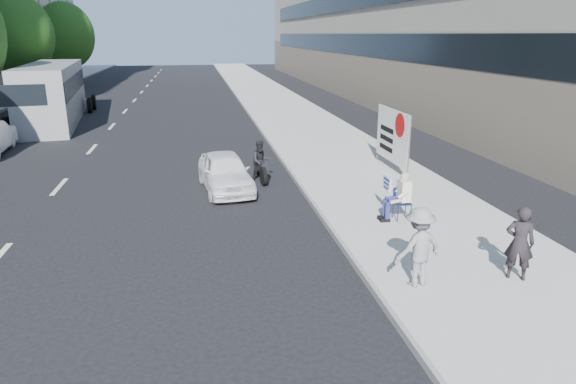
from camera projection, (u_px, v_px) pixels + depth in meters
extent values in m
plane|color=black|center=(293.00, 277.00, 10.85)|extent=(160.00, 160.00, 0.00)
cube|color=#A19D96|center=(297.00, 120.00, 30.32)|extent=(5.00, 120.00, 0.15)
cylinder|color=#382616|center=(25.00, 85.00, 36.32)|extent=(0.30, 0.30, 2.97)
ellipsoid|color=#214913|center=(17.00, 35.00, 35.32)|extent=(4.80, 4.80, 5.52)
cylinder|color=#382616|center=(69.00, 73.00, 49.54)|extent=(0.30, 0.30, 2.62)
ellipsoid|color=#214913|center=(65.00, 36.00, 48.52)|extent=(5.40, 5.40, 6.21)
cylinder|color=navy|center=(398.00, 214.00, 13.53)|extent=(0.02, 0.02, 0.45)
cylinder|color=navy|center=(411.00, 213.00, 13.59)|extent=(0.02, 0.02, 0.45)
cylinder|color=navy|center=(393.00, 210.00, 13.87)|extent=(0.02, 0.02, 0.45)
cylinder|color=navy|center=(405.00, 209.00, 13.93)|extent=(0.02, 0.02, 0.45)
cube|color=navy|center=(402.00, 203.00, 13.66)|extent=(0.40, 0.40, 0.03)
cube|color=navy|center=(400.00, 194.00, 13.78)|extent=(0.40, 0.02, 0.40)
cylinder|color=navy|center=(396.00, 202.00, 13.50)|extent=(0.44, 0.17, 0.17)
cylinder|color=navy|center=(388.00, 210.00, 13.53)|extent=(0.14, 0.14, 0.46)
cube|color=black|center=(385.00, 220.00, 13.60)|extent=(0.26, 0.11, 0.10)
cylinder|color=navy|center=(393.00, 199.00, 13.69)|extent=(0.44, 0.17, 0.17)
cylinder|color=navy|center=(385.00, 208.00, 13.72)|extent=(0.14, 0.14, 0.46)
cube|color=black|center=(382.00, 217.00, 13.79)|extent=(0.26, 0.11, 0.10)
cube|color=beige|center=(404.00, 191.00, 13.56)|extent=(0.26, 0.42, 0.56)
sphere|color=tan|center=(405.00, 177.00, 13.45)|extent=(0.23, 0.23, 0.23)
ellipsoid|color=gray|center=(406.00, 176.00, 13.45)|extent=(0.22, 0.24, 0.19)
ellipsoid|color=gray|center=(402.00, 180.00, 13.46)|extent=(0.10, 0.14, 0.13)
cylinder|color=beige|center=(403.00, 195.00, 13.32)|extent=(0.30, 0.10, 0.25)
cylinder|color=tan|center=(395.00, 202.00, 13.34)|extent=(0.29, 0.09, 0.14)
cylinder|color=beige|center=(398.00, 187.00, 13.79)|extent=(0.26, 0.20, 0.32)
cylinder|color=tan|center=(391.00, 189.00, 13.93)|extent=(0.30, 0.21, 0.18)
cube|color=white|center=(387.00, 184.00, 14.02)|extent=(0.03, 0.55, 0.40)
imported|color=gray|center=(419.00, 247.00, 9.98)|extent=(1.16, 0.84, 1.61)
imported|color=black|center=(520.00, 243.00, 10.25)|extent=(0.67, 0.60, 1.54)
cylinder|color=#4C4C4C|center=(409.00, 148.00, 17.20)|extent=(0.06, 0.06, 2.20)
cylinder|color=#4C4C4C|center=(378.00, 132.00, 20.02)|extent=(0.06, 0.06, 2.20)
cube|color=white|center=(392.00, 136.00, 18.56)|extent=(0.04, 3.00, 1.90)
cylinder|color=#A50C0C|center=(400.00, 125.00, 17.75)|extent=(0.01, 0.84, 0.84)
cube|color=black|center=(387.00, 129.00, 18.98)|extent=(0.01, 1.30, 0.18)
cube|color=black|center=(386.00, 139.00, 19.08)|extent=(0.01, 1.30, 0.18)
cube|color=black|center=(386.00, 148.00, 19.19)|extent=(0.01, 1.30, 0.18)
imported|color=white|center=(225.00, 172.00, 16.74)|extent=(1.90, 3.81, 1.25)
cylinder|color=black|center=(263.00, 176.00, 17.31)|extent=(0.20, 0.65, 0.64)
cylinder|color=black|center=(258.00, 166.00, 18.63)|extent=(0.20, 0.65, 0.64)
cube|color=black|center=(261.00, 165.00, 17.91)|extent=(0.40, 1.22, 0.35)
imported|color=black|center=(261.00, 161.00, 17.76)|extent=(0.75, 0.62, 1.42)
cube|color=gray|center=(53.00, 93.00, 29.56)|extent=(3.90, 12.21, 3.30)
cube|color=black|center=(28.00, 84.00, 29.19)|extent=(1.42, 11.43, 1.00)
cube|color=black|center=(75.00, 83.00, 29.62)|extent=(1.42, 11.43, 1.00)
cube|color=black|center=(18.00, 96.00, 23.74)|extent=(2.39, 0.34, 1.00)
cylinder|color=black|center=(7.00, 127.00, 25.46)|extent=(0.37, 1.02, 1.00)
cylinder|color=black|center=(60.00, 126.00, 25.88)|extent=(0.37, 1.02, 1.00)
cylinder|color=black|center=(19.00, 121.00, 27.34)|extent=(0.37, 1.02, 1.00)
cylinder|color=black|center=(69.00, 119.00, 27.76)|extent=(0.37, 1.02, 1.00)
cylinder|color=black|center=(49.00, 106.00, 32.98)|extent=(0.37, 1.02, 1.00)
cylinder|color=black|center=(90.00, 105.00, 33.41)|extent=(0.37, 1.02, 1.00)
cylinder|color=black|center=(55.00, 103.00, 34.40)|extent=(0.37, 1.02, 1.00)
cylinder|color=black|center=(94.00, 102.00, 34.82)|extent=(0.37, 1.02, 1.00)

